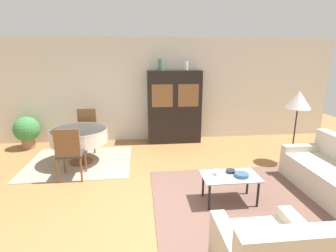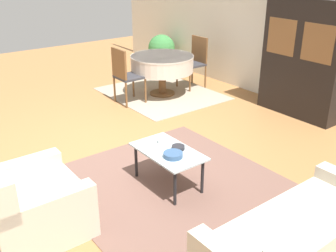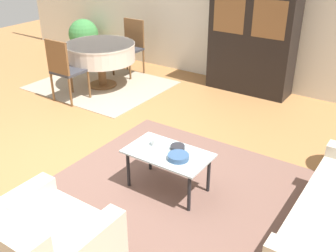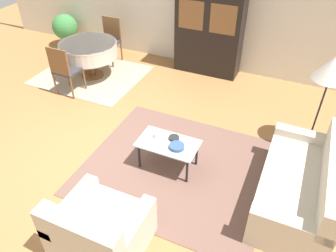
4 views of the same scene
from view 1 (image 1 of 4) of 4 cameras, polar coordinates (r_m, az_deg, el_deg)
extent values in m
plane|color=#9E6B3D|center=(4.04, -0.71, -18.53)|extent=(14.00, 14.00, 0.00)
cube|color=beige|center=(7.04, -3.62, 7.79)|extent=(10.00, 0.06, 2.70)
cube|color=brown|center=(4.49, 14.84, -15.30)|extent=(2.68, 2.38, 0.01)
cube|color=gray|center=(6.04, -18.66, -7.46)|extent=(2.17, 1.82, 0.01)
cube|color=beige|center=(5.19, 32.21, -10.12)|extent=(0.88, 1.79, 0.46)
cube|color=beige|center=(5.70, 27.63, -4.26)|extent=(0.88, 0.16, 0.12)
cube|color=beige|center=(2.64, 25.10, -23.58)|extent=(0.95, 0.20, 0.39)
cube|color=beige|center=(2.81, 13.38, -23.26)|extent=(0.16, 0.88, 0.12)
cube|color=beige|center=(3.13, 28.01, -20.32)|extent=(0.16, 0.88, 0.12)
cylinder|color=black|center=(4.05, 8.97, -14.99)|extent=(0.04, 0.04, 0.42)
cylinder|color=black|center=(4.29, 18.99, -13.83)|extent=(0.04, 0.04, 0.42)
cylinder|color=black|center=(4.38, 7.65, -12.51)|extent=(0.04, 0.04, 0.42)
cylinder|color=black|center=(4.60, 16.95, -11.62)|extent=(0.04, 0.04, 0.42)
cube|color=silver|center=(4.22, 13.43, -10.60)|extent=(0.87, 0.51, 0.02)
cube|color=black|center=(6.87, 1.35, 4.19)|extent=(1.37, 0.48, 1.88)
cube|color=brown|center=(6.55, -1.24, 6.57)|extent=(0.52, 0.01, 0.56)
cube|color=brown|center=(6.64, 4.48, 6.64)|extent=(0.52, 0.01, 0.56)
cylinder|color=brown|center=(6.02, -18.32, -7.31)|extent=(0.48, 0.48, 0.03)
cylinder|color=brown|center=(5.94, -18.48, -5.45)|extent=(0.14, 0.14, 0.45)
cylinder|color=beige|center=(5.83, -18.79, -2.00)|extent=(1.17, 1.17, 0.30)
cylinder|color=beige|center=(5.79, -18.90, -0.72)|extent=(1.18, 1.18, 0.03)
cylinder|color=brown|center=(5.52, -21.65, -7.32)|extent=(0.04, 0.04, 0.45)
cylinder|color=brown|center=(5.42, -17.51, -7.33)|extent=(0.04, 0.04, 0.45)
cylinder|color=brown|center=(5.16, -22.81, -8.99)|extent=(0.04, 0.04, 0.45)
cylinder|color=brown|center=(5.06, -18.37, -9.05)|extent=(0.04, 0.04, 0.45)
cube|color=#333338|center=(5.20, -20.33, -5.66)|extent=(0.44, 0.44, 0.04)
cube|color=brown|center=(4.93, -21.15, -3.51)|extent=(0.44, 0.04, 0.50)
cylinder|color=brown|center=(6.39, -15.76, -3.79)|extent=(0.04, 0.04, 0.45)
cylinder|color=brown|center=(6.47, -19.30, -3.85)|extent=(0.04, 0.04, 0.45)
cylinder|color=brown|center=(6.77, -15.23, -2.70)|extent=(0.04, 0.04, 0.45)
cylinder|color=brown|center=(6.84, -18.57, -2.76)|extent=(0.04, 0.04, 0.45)
cube|color=#333338|center=(6.54, -17.38, -1.23)|extent=(0.44, 0.44, 0.04)
cube|color=brown|center=(6.67, -17.25, 1.50)|extent=(0.44, 0.04, 0.50)
cylinder|color=black|center=(6.32, 25.13, -7.04)|extent=(0.28, 0.28, 0.02)
cylinder|color=black|center=(6.14, 25.76, -1.76)|extent=(0.03, 0.03, 1.19)
cone|color=beige|center=(5.98, 26.57, 5.15)|extent=(0.50, 0.50, 0.36)
cylinder|color=white|center=(4.19, 10.68, -9.86)|extent=(0.10, 0.10, 0.08)
cylinder|color=#33517A|center=(4.21, 15.73, -10.24)|extent=(0.21, 0.21, 0.05)
cylinder|color=#232328|center=(4.31, 13.51, -9.55)|extent=(0.15, 0.15, 0.04)
cylinder|color=#4C7A60|center=(6.72, -1.58, 13.24)|extent=(0.13, 0.13, 0.28)
cylinder|color=white|center=(6.80, 3.99, 12.94)|extent=(0.10, 0.10, 0.21)
cylinder|color=#93664C|center=(7.41, -28.04, -3.40)|extent=(0.30, 0.30, 0.23)
sphere|color=#387A3D|center=(7.31, -28.40, -0.58)|extent=(0.62, 0.62, 0.62)
camera|label=2|loc=(4.65, 70.46, 8.19)|focal=42.00mm
camera|label=3|loc=(3.37, 73.10, 9.04)|focal=42.00mm
camera|label=4|loc=(3.09, 83.99, 25.92)|focal=35.00mm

